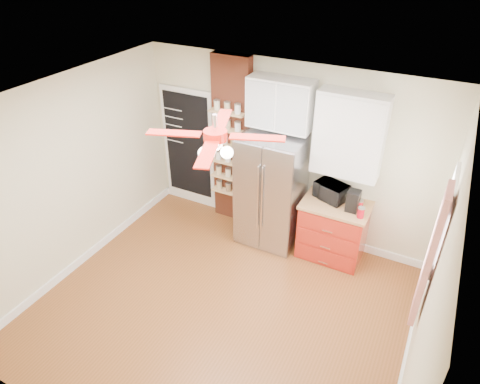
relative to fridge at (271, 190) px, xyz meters
The scene contains 21 objects.
floor 1.85m from the fridge, 88.24° to the right, with size 4.50×4.50×0.00m, color brown.
ceiling 2.45m from the fridge, 88.24° to the right, with size 4.50×4.50×0.00m, color white.
wall_back 0.60m from the fridge, 82.30° to the left, with size 4.50×0.02×2.70m, color beige.
wall_front 3.66m from the fridge, 89.21° to the right, with size 4.50×0.02×2.70m, color beige.
wall_left 2.78m from the fridge, 143.46° to the right, with size 0.02×4.00×2.70m, color beige.
wall_right 2.86m from the fridge, 35.33° to the right, with size 0.02×4.00×2.70m, color beige.
chalkboard 1.70m from the fridge, 168.59° to the left, with size 0.95×0.05×1.95m.
brick_pillar 0.97m from the fridge, 160.07° to the left, with size 0.60×0.16×2.70m, color brown.
fridge is the anchor object (origin of this frame).
upper_glass_cabinet 1.29m from the fridge, 90.00° to the left, with size 0.90×0.35×0.70m, color white.
red_cabinet 1.06m from the fridge, ahead, with size 0.94×0.64×0.90m.
upper_shelf_unit 1.41m from the fridge, 12.78° to the left, with size 0.90×0.30×1.15m, color white.
window 2.49m from the fridge, 17.75° to the right, with size 0.04×0.75×1.05m, color white.
curtain 2.63m from the fridge, 29.86° to the right, with size 0.06×0.40×1.55m, color red.
ceiling_fan 2.25m from the fridge, 88.24° to the right, with size 1.40×1.40×0.44m.
toaster_oven 0.87m from the fridge, 10.10° to the left, with size 0.44×0.30×0.24m, color black.
coffee_maker 1.21m from the fridge, ahead, with size 0.16×0.18×0.30m, color black.
canister_left 1.35m from the fridge, ahead, with size 0.09×0.09×0.14m, color red.
canister_right 1.28m from the fridge, ahead, with size 0.10×0.10×0.14m, color #A50910.
pantry_jar_oats 1.04m from the fridge, 168.24° to the left, with size 0.09×0.09×0.12m, color #C0AF92.
pantry_jar_beans 0.92m from the fridge, 166.78° to the left, with size 0.09×0.09×0.14m, color olive.
Camera 1 is at (2.00, -3.34, 4.19)m, focal length 32.00 mm.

